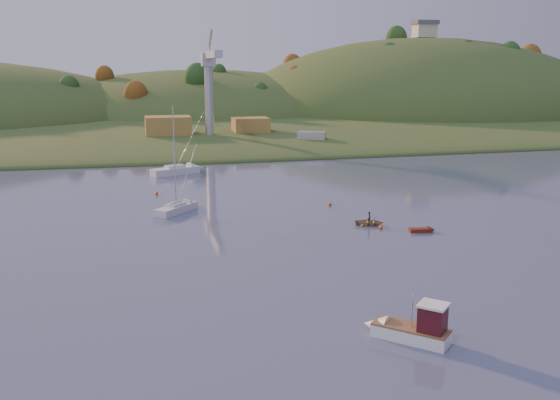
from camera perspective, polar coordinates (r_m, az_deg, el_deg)
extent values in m
plane|color=#3B4662|center=(42.36, 12.22, -15.44)|extent=(500.00, 500.00, 0.00)
cube|color=#365120|center=(264.87, -9.83, 7.80)|extent=(620.00, 220.00, 1.50)
ellipsoid|color=#365120|center=(200.28, -8.58, 6.48)|extent=(640.00, 150.00, 7.00)
ellipsoid|color=#365120|center=(245.87, -7.17, 7.56)|extent=(140.00, 120.00, 36.00)
ellipsoid|color=#365120|center=(255.28, 12.73, 7.53)|extent=(150.00, 130.00, 60.00)
cube|color=beige|center=(254.87, 13.08, 14.82)|extent=(8.00, 6.00, 5.00)
cube|color=#595960|center=(255.06, 13.11, 15.54)|extent=(9.00, 7.00, 1.50)
cube|color=slate|center=(158.21, -5.40, 5.51)|extent=(42.00, 16.00, 2.40)
cube|color=#A68837|center=(157.55, -10.20, 6.66)|extent=(11.00, 8.00, 4.80)
cube|color=#A68837|center=(161.13, -2.69, 6.82)|extent=(9.00, 7.00, 4.00)
cylinder|color=#B7B7BC|center=(154.98, -6.49, 9.14)|extent=(2.20, 2.20, 18.00)
cube|color=#B7B7BC|center=(154.78, -6.57, 12.65)|extent=(3.20, 3.20, 3.20)
cube|color=#B7B7BC|center=(145.87, -6.14, 13.09)|extent=(1.80, 18.00, 1.60)
cube|color=#B7B7BC|center=(159.76, -6.80, 12.99)|extent=(1.80, 10.00, 1.60)
cube|color=white|center=(47.01, 11.87, -11.87)|extent=(5.28, 5.25, 0.99)
cone|color=white|center=(47.87, 8.73, -11.29)|extent=(2.75, 2.75, 1.97)
cube|color=brown|center=(46.80, 11.90, -11.30)|extent=(5.31, 5.29, 0.13)
cube|color=#471017|center=(46.00, 13.78, -10.51)|extent=(2.40, 2.40, 1.97)
cube|color=white|center=(45.62, 13.85, -9.31)|extent=(2.71, 2.71, 0.16)
cylinder|color=silver|center=(46.31, 11.97, -9.83)|extent=(0.10, 0.10, 2.63)
cube|color=silver|center=(85.30, -9.47, -0.82)|extent=(6.27, 6.69, 0.97)
cube|color=silver|center=(85.18, -9.48, -0.47)|extent=(2.94, 3.03, 0.62)
cylinder|color=silver|center=(84.34, -9.59, 2.42)|extent=(0.18, 0.18, 8.82)
cylinder|color=silver|center=(85.12, -9.49, -0.31)|extent=(1.96, 2.19, 0.12)
cylinder|color=silver|center=(85.10, -9.49, -0.24)|extent=(1.91, 2.09, 0.36)
cube|color=white|center=(115.56, -9.58, 2.64)|extent=(9.30, 6.23, 1.24)
cube|color=white|center=(115.45, -9.59, 2.97)|extent=(3.91, 3.25, 0.79)
cylinder|color=silver|center=(114.71, -9.69, 5.72)|extent=(0.18, 0.18, 11.24)
cylinder|color=silver|center=(115.41, -9.59, 3.09)|extent=(3.32, 1.62, 0.12)
cylinder|color=white|center=(115.40, -9.60, 3.14)|extent=(3.01, 1.65, 0.36)
imported|color=#A18759|center=(78.39, 8.16, -2.02)|extent=(4.10, 3.41, 0.73)
imported|color=black|center=(78.31, 8.17, -1.76)|extent=(0.49, 0.61, 1.47)
cube|color=#5D1B0D|center=(76.34, 12.72, -2.70)|extent=(2.79, 1.44, 0.44)
cone|color=#5D1B0D|center=(76.76, 13.67, -2.67)|extent=(1.07, 1.19, 1.06)
cube|color=slate|center=(150.50, 2.90, 5.13)|extent=(16.41, 11.40, 1.99)
cube|color=#B7B7BC|center=(150.31, 2.91, 5.76)|extent=(7.42, 5.75, 2.66)
sphere|color=#FF4E0D|center=(76.72, 9.21, -2.46)|extent=(0.50, 0.50, 0.50)
sphere|color=#FF4E0D|center=(97.62, -11.21, 0.61)|extent=(0.50, 0.50, 0.50)
sphere|color=#FF4E0D|center=(88.50, 4.59, -0.38)|extent=(0.50, 0.50, 0.50)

